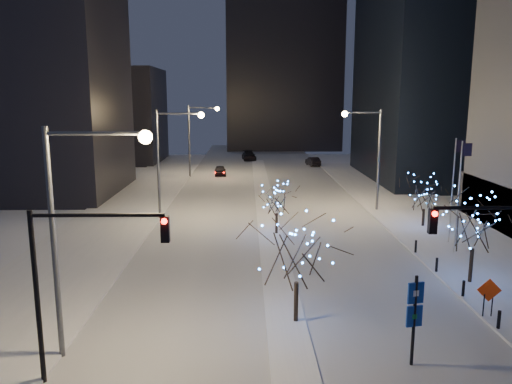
{
  "coord_description": "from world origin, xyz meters",
  "views": [
    {
      "loc": [
        -1.92,
        -18.19,
        11.13
      ],
      "look_at": [
        -1.32,
        13.98,
        5.0
      ],
      "focal_mm": 35.0,
      "sensor_mm": 36.0,
      "label": 1
    }
  ],
  "objects_px": {
    "street_lamp_east": "(370,146)",
    "traffic_signal_west": "(76,268)",
    "wayfinding_sign": "(415,311)",
    "street_lamp_w_near": "(77,211)",
    "street_lamp_w_far": "(197,131)",
    "holiday_tree_median_far": "(277,199)",
    "construction_sign": "(489,294)",
    "car_far": "(249,156)",
    "street_lamp_w_mid": "(169,149)",
    "car_mid": "(313,161)",
    "holiday_tree_plaza_far": "(425,194)",
    "holiday_tree_median_near": "(297,249)",
    "holiday_tree_plaza_near": "(474,224)",
    "car_near": "(220,171)"
  },
  "relations": [
    {
      "from": "street_lamp_east",
      "to": "traffic_signal_west",
      "type": "xyz_separation_m",
      "value": [
        -18.52,
        -30.0,
        -1.69
      ]
    },
    {
      "from": "wayfinding_sign",
      "to": "street_lamp_w_near",
      "type": "bearing_deg",
      "value": 163.43
    },
    {
      "from": "street_lamp_w_far",
      "to": "holiday_tree_median_far",
      "type": "distance_m",
      "value": 32.22
    },
    {
      "from": "street_lamp_w_near",
      "to": "construction_sign",
      "type": "distance_m",
      "value": 20.19
    },
    {
      "from": "street_lamp_w_far",
      "to": "car_far",
      "type": "bearing_deg",
      "value": 68.64
    },
    {
      "from": "street_lamp_w_mid",
      "to": "car_mid",
      "type": "relative_size",
      "value": 2.3
    },
    {
      "from": "street_lamp_w_near",
      "to": "holiday_tree_plaza_far",
      "type": "relative_size",
      "value": 2.25
    },
    {
      "from": "traffic_signal_west",
      "to": "holiday_tree_median_near",
      "type": "distance_m",
      "value": 10.3
    },
    {
      "from": "street_lamp_w_mid",
      "to": "holiday_tree_median_far",
      "type": "height_order",
      "value": "street_lamp_w_mid"
    },
    {
      "from": "holiday_tree_plaza_far",
      "to": "wayfinding_sign",
      "type": "bearing_deg",
      "value": -110.37
    },
    {
      "from": "street_lamp_east",
      "to": "holiday_tree_plaza_near",
      "type": "bearing_deg",
      "value": -85.73
    },
    {
      "from": "holiday_tree_plaza_far",
      "to": "construction_sign",
      "type": "bearing_deg",
      "value": -99.58
    },
    {
      "from": "street_lamp_w_near",
      "to": "holiday_tree_median_near",
      "type": "distance_m",
      "value": 10.26
    },
    {
      "from": "car_far",
      "to": "street_lamp_w_far",
      "type": "bearing_deg",
      "value": -117.38
    },
    {
      "from": "street_lamp_w_far",
      "to": "street_lamp_east",
      "type": "distance_m",
      "value": 29.08
    },
    {
      "from": "holiday_tree_median_near",
      "to": "wayfinding_sign",
      "type": "xyz_separation_m",
      "value": [
        4.5,
        -4.03,
        -1.42
      ]
    },
    {
      "from": "holiday_tree_median_near",
      "to": "holiday_tree_median_far",
      "type": "relative_size",
      "value": 1.35
    },
    {
      "from": "car_far",
      "to": "street_lamp_w_near",
      "type": "bearing_deg",
      "value": -102.14
    },
    {
      "from": "car_near",
      "to": "holiday_tree_median_near",
      "type": "xyz_separation_m",
      "value": [
        6.27,
        -48.18,
        3.16
      ]
    },
    {
      "from": "street_lamp_w_mid",
      "to": "holiday_tree_plaza_far",
      "type": "bearing_deg",
      "value": -8.84
    },
    {
      "from": "street_lamp_w_mid",
      "to": "construction_sign",
      "type": "relative_size",
      "value": 4.97
    },
    {
      "from": "holiday_tree_plaza_far",
      "to": "wayfinding_sign",
      "type": "height_order",
      "value": "holiday_tree_plaza_far"
    },
    {
      "from": "street_lamp_w_far",
      "to": "holiday_tree_plaza_far",
      "type": "distance_m",
      "value": 36.34
    },
    {
      "from": "street_lamp_east",
      "to": "street_lamp_w_near",
      "type": "bearing_deg",
      "value": -124.19
    },
    {
      "from": "street_lamp_east",
      "to": "holiday_tree_plaza_near",
      "type": "distance_m",
      "value": 20.04
    },
    {
      "from": "street_lamp_east",
      "to": "wayfinding_sign",
      "type": "height_order",
      "value": "street_lamp_east"
    },
    {
      "from": "street_lamp_w_far",
      "to": "traffic_signal_west",
      "type": "relative_size",
      "value": 1.43
    },
    {
      "from": "car_near",
      "to": "street_lamp_east",
      "type": "bearing_deg",
      "value": -59.66
    },
    {
      "from": "holiday_tree_median_far",
      "to": "holiday_tree_plaza_far",
      "type": "bearing_deg",
      "value": 9.43
    },
    {
      "from": "construction_sign",
      "to": "car_far",
      "type": "bearing_deg",
      "value": 105.7
    },
    {
      "from": "holiday_tree_median_far",
      "to": "street_lamp_w_near",
      "type": "bearing_deg",
      "value": -115.95
    },
    {
      "from": "street_lamp_east",
      "to": "wayfinding_sign",
      "type": "bearing_deg",
      "value": -99.94
    },
    {
      "from": "holiday_tree_median_far",
      "to": "car_near",
      "type": "bearing_deg",
      "value": 101.15
    },
    {
      "from": "street_lamp_w_far",
      "to": "holiday_tree_median_far",
      "type": "xyz_separation_m",
      "value": [
        9.44,
        -30.6,
        -3.52
      ]
    },
    {
      "from": "car_near",
      "to": "car_mid",
      "type": "distance_m",
      "value": 17.89
    },
    {
      "from": "street_lamp_w_mid",
      "to": "car_near",
      "type": "height_order",
      "value": "street_lamp_w_mid"
    },
    {
      "from": "street_lamp_w_near",
      "to": "car_far",
      "type": "height_order",
      "value": "street_lamp_w_near"
    },
    {
      "from": "car_far",
      "to": "holiday_tree_plaza_near",
      "type": "distance_m",
      "value": 62.19
    },
    {
      "from": "holiday_tree_median_near",
      "to": "holiday_tree_plaza_far",
      "type": "xyz_separation_m",
      "value": [
        12.87,
        18.5,
        -0.88
      ]
    },
    {
      "from": "wayfinding_sign",
      "to": "street_lamp_w_mid",
      "type": "bearing_deg",
      "value": 105.72
    },
    {
      "from": "car_mid",
      "to": "holiday_tree_plaza_far",
      "type": "bearing_deg",
      "value": 87.21
    },
    {
      "from": "car_near",
      "to": "street_lamp_w_near",
      "type": "bearing_deg",
      "value": -97.52
    },
    {
      "from": "street_lamp_w_mid",
      "to": "street_lamp_w_far",
      "type": "bearing_deg",
      "value": 90.0
    },
    {
      "from": "holiday_tree_plaza_near",
      "to": "wayfinding_sign",
      "type": "distance_m",
      "value": 11.38
    },
    {
      "from": "holiday_tree_plaza_far",
      "to": "street_lamp_w_far",
      "type": "bearing_deg",
      "value": 128.08
    },
    {
      "from": "holiday_tree_plaza_near",
      "to": "holiday_tree_median_far",
      "type": "bearing_deg",
      "value": 134.66
    },
    {
      "from": "street_lamp_w_mid",
      "to": "holiday_tree_plaza_near",
      "type": "relative_size",
      "value": 1.85
    },
    {
      "from": "street_lamp_w_far",
      "to": "holiday_tree_plaza_near",
      "type": "distance_m",
      "value": 46.64
    },
    {
      "from": "holiday_tree_median_far",
      "to": "holiday_tree_median_near",
      "type": "bearing_deg",
      "value": -90.0
    },
    {
      "from": "car_near",
      "to": "holiday_tree_median_near",
      "type": "bearing_deg",
      "value": -86.57
    }
  ]
}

